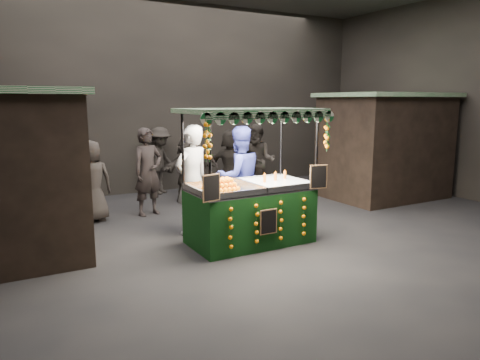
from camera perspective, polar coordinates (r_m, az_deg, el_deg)
ground at (r=8.04m, az=3.65°, el=-7.33°), size 12.00×12.00×0.00m
market_hall at (r=7.73m, az=3.95°, el=17.33°), size 12.10×10.10×5.05m
neighbour_stall_right at (r=11.73m, az=18.03°, el=4.25°), size 3.00×2.20×2.60m
juice_stall at (r=7.54m, az=1.47°, el=-2.90°), size 2.36×1.39×2.29m
vendor_grey at (r=8.09m, az=-6.18°, el=0.01°), size 0.84×0.69×1.99m
vendor_blue at (r=8.48m, az=-0.14°, el=0.37°), size 0.96×0.76×1.95m
shopper_0 at (r=9.58m, az=-11.72°, el=1.03°), size 0.77×0.61×1.86m
shopper_1 at (r=11.10m, az=2.27°, el=2.43°), size 1.13×1.13×1.85m
shopper_2 at (r=10.61m, az=-5.51°, el=1.63°), size 1.07×0.86×1.70m
shopper_3 at (r=11.76m, az=-10.22°, el=2.47°), size 1.30×1.19×1.75m
shopper_4 at (r=9.35m, az=-18.52°, el=-0.15°), size 0.85×0.59×1.65m
shopper_5 at (r=11.15m, az=-1.15°, el=2.14°), size 1.27×1.63×1.72m
shopper_6 at (r=12.08m, az=0.79°, el=2.48°), size 0.56×0.68×1.61m
shopper_7 at (r=10.79m, az=-6.85°, el=1.33°), size 1.48×0.65×1.55m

